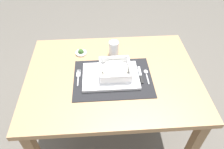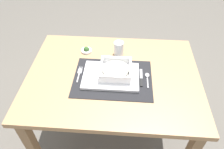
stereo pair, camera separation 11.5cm
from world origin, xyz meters
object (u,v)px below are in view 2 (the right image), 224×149
spoon (147,77)px  porridge_bowl (116,70)px  butter_knife (141,79)px  drinking_glass (119,49)px  condiment_saucer (87,50)px  dining_table (113,87)px  fork (79,73)px

spoon → porridge_bowl: bearing=173.5°
butter_knife → drinking_glass: bearing=120.4°
condiment_saucer → porridge_bowl: bearing=-46.2°
dining_table → butter_knife: (0.16, -0.03, 0.11)m
fork → condiment_saucer: size_ratio=1.86×
dining_table → spoon: spoon is taller
spoon → condiment_saucer: condiment_saucer is taller
dining_table → drinking_glass: (0.02, 0.19, 0.14)m
porridge_bowl → drinking_glass: drinking_glass is taller
condiment_saucer → drinking_glass: bearing=-3.4°
porridge_bowl → dining_table: bearing=155.6°
drinking_glass → butter_knife: bearing=-57.9°
fork → spoon: bearing=-4.6°
drinking_glass → fork: bearing=-137.5°
porridge_bowl → butter_knife: size_ratio=1.27×
dining_table → drinking_glass: drinking_glass is taller
butter_knife → drinking_glass: size_ratio=1.55×
porridge_bowl → butter_knife: porridge_bowl is taller
drinking_glass → condiment_saucer: drinking_glass is taller
dining_table → condiment_saucer: bearing=132.6°
porridge_bowl → condiment_saucer: bearing=133.8°
dining_table → butter_knife: 0.19m
dining_table → condiment_saucer: size_ratio=14.28×
drinking_glass → porridge_bowl: bearing=-92.2°
dining_table → drinking_glass: size_ratio=11.16×
dining_table → fork: size_ratio=7.67×
condiment_saucer → dining_table: bearing=-47.4°
drinking_glass → condiment_saucer: (-0.20, 0.01, -0.03)m
fork → drinking_glass: 0.29m
spoon → drinking_glass: (-0.17, 0.20, 0.03)m
spoon → butter_knife: size_ratio=0.80×
porridge_bowl → fork: porridge_bowl is taller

